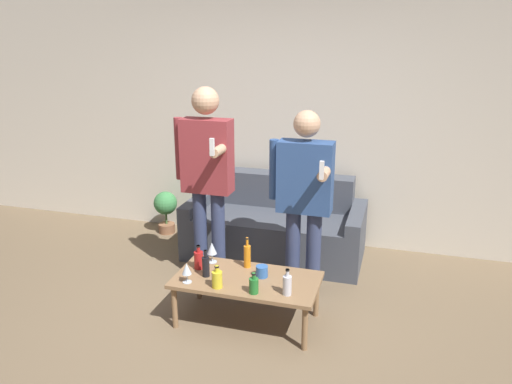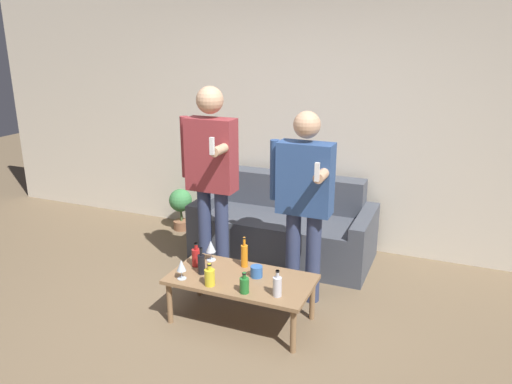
{
  "view_description": "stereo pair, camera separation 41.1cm",
  "coord_description": "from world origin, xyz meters",
  "views": [
    {
      "loc": [
        1.18,
        -2.83,
        2.18
      ],
      "look_at": [
        0.07,
        0.93,
        0.95
      ],
      "focal_mm": 35.0,
      "sensor_mm": 36.0,
      "label": 1
    },
    {
      "loc": [
        1.57,
        -2.7,
        2.18
      ],
      "look_at": [
        0.07,
        0.93,
        0.95
      ],
      "focal_mm": 35.0,
      "sensor_mm": 36.0,
      "label": 2
    }
  ],
  "objects": [
    {
      "name": "wall_back",
      "position": [
        0.0,
        2.32,
        1.35
      ],
      "size": [
        8.0,
        0.06,
        2.7
      ],
      "color": "beige",
      "rests_on": "ground_plane"
    },
    {
      "name": "potted_plant",
      "position": [
        -1.34,
        2.04,
        0.31
      ],
      "size": [
        0.27,
        0.27,
        0.49
      ],
      "color": "#936042",
      "rests_on": "ground_plane"
    },
    {
      "name": "couch",
      "position": [
        0.01,
        1.83,
        0.29
      ],
      "size": [
        1.78,
        0.84,
        0.8
      ],
      "color": "#474C56",
      "rests_on": "ground_plane"
    },
    {
      "name": "cup_on_table",
      "position": [
        0.22,
        0.56,
        0.43
      ],
      "size": [
        0.1,
        0.1,
        0.09
      ],
      "color": "#3366B2",
      "rests_on": "coffee_table"
    },
    {
      "name": "person_standing_right",
      "position": [
        0.45,
        1.03,
        0.95
      ],
      "size": [
        0.53,
        0.43,
        1.63
      ],
      "color": "navy",
      "rests_on": "ground_plane"
    },
    {
      "name": "bottle_dark",
      "position": [
        -0.2,
        0.44,
        0.47
      ],
      "size": [
        0.06,
        0.06,
        0.22
      ],
      "color": "black",
      "rests_on": "coffee_table"
    },
    {
      "name": "wine_glass_far",
      "position": [
        -0.24,
        0.7,
        0.5
      ],
      "size": [
        0.08,
        0.08,
        0.18
      ],
      "color": "silver",
      "rests_on": "coffee_table"
    },
    {
      "name": "wine_glass_near",
      "position": [
        -0.3,
        0.31,
        0.49
      ],
      "size": [
        0.07,
        0.07,
        0.16
      ],
      "color": "silver",
      "rests_on": "coffee_table"
    },
    {
      "name": "bottle_orange",
      "position": [
        0.24,
        0.29,
        0.44
      ],
      "size": [
        0.07,
        0.07,
        0.16
      ],
      "color": "#23752D",
      "rests_on": "coffee_table"
    },
    {
      "name": "bottle_green",
      "position": [
        0.06,
        0.69,
        0.48
      ],
      "size": [
        0.06,
        0.06,
        0.26
      ],
      "color": "orange",
      "rests_on": "coffee_table"
    },
    {
      "name": "bottle_yellow",
      "position": [
        -0.3,
        0.55,
        0.46
      ],
      "size": [
        0.08,
        0.08,
        0.2
      ],
      "color": "#B21E1E",
      "rests_on": "coffee_table"
    },
    {
      "name": "person_standing_left",
      "position": [
        -0.43,
        1.1,
        1.05
      ],
      "size": [
        0.52,
        0.45,
        1.78
      ],
      "color": "navy",
      "rests_on": "ground_plane"
    },
    {
      "name": "bottle_clear",
      "position": [
        0.48,
        0.34,
        0.46
      ],
      "size": [
        0.07,
        0.07,
        0.2
      ],
      "color": "silver",
      "rests_on": "coffee_table"
    },
    {
      "name": "ground_plane",
      "position": [
        0.0,
        0.0,
        0.0
      ],
      "size": [
        16.0,
        16.0,
        0.0
      ],
      "primitive_type": "plane",
      "color": "#756047"
    },
    {
      "name": "coffee_table",
      "position": [
        0.12,
        0.5,
        0.34
      ],
      "size": [
        1.12,
        0.58,
        0.38
      ],
      "color": "#8E6B47",
      "rests_on": "ground_plane"
    },
    {
      "name": "bottle_red",
      "position": [
        -0.05,
        0.3,
        0.45
      ],
      "size": [
        0.08,
        0.08,
        0.18
      ],
      "color": "yellow",
      "rests_on": "coffee_table"
    }
  ]
}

